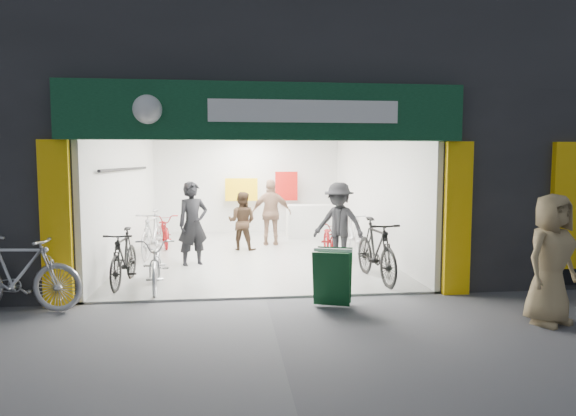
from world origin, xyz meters
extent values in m
plane|color=#56565B|center=(0.00, 0.00, 0.00)|extent=(60.00, 60.00, 0.00)
cube|color=#232326|center=(1.00, 5.00, 5.75)|extent=(16.00, 10.00, 4.50)
cube|color=#232326|center=(-5.50, 5.00, 1.75)|extent=(5.00, 10.00, 3.50)
cube|color=#232326|center=(6.00, 5.00, 1.75)|extent=(6.00, 10.00, 3.50)
cube|color=#9E9E99|center=(0.00, 4.00, 0.02)|extent=(6.00, 8.00, 0.04)
cube|color=silver|center=(0.00, 8.10, 1.60)|extent=(6.00, 0.20, 3.20)
cube|color=silver|center=(-2.95, 4.00, 1.60)|extent=(0.10, 8.00, 3.20)
cube|color=silver|center=(2.95, 4.00, 1.60)|extent=(0.10, 8.00, 3.20)
cube|color=white|center=(0.00, 4.00, 3.25)|extent=(6.00, 8.00, 0.10)
cube|color=black|center=(0.00, 0.10, 3.35)|extent=(6.00, 0.30, 0.30)
cube|color=#0C381E|center=(0.00, -0.12, 3.05)|extent=(6.40, 0.25, 0.90)
cube|color=white|center=(0.60, -0.26, 3.05)|extent=(3.00, 0.02, 0.35)
cube|color=yellow|center=(-3.25, -0.06, 1.30)|extent=(0.45, 0.12, 2.60)
cube|color=yellow|center=(3.25, -0.06, 1.30)|extent=(0.45, 0.12, 2.60)
cube|color=yellow|center=(5.20, -0.06, 1.50)|extent=(0.50, 0.12, 2.20)
cylinder|color=black|center=(-2.82, 3.40, 2.10)|extent=(0.06, 5.00, 0.06)
cube|color=silver|center=(1.80, 6.50, 0.50)|extent=(1.40, 0.60, 1.00)
cube|color=white|center=(0.00, 1.20, 3.18)|extent=(1.30, 0.35, 0.04)
cube|color=white|center=(0.00, 3.00, 3.18)|extent=(1.30, 0.35, 0.04)
cube|color=white|center=(0.00, 4.80, 3.18)|extent=(1.30, 0.35, 0.04)
cube|color=white|center=(0.00, 6.60, 3.18)|extent=(1.30, 0.35, 0.04)
imported|color=#B1B1B6|center=(-1.87, 0.89, 0.48)|extent=(0.80, 1.87, 0.96)
imported|color=black|center=(-2.50, 1.17, 0.53)|extent=(0.60, 1.78, 1.05)
imported|color=maroon|center=(-2.29, 5.41, 0.45)|extent=(0.94, 1.81, 0.90)
imported|color=#ACABB0|center=(-2.39, 3.94, 0.57)|extent=(0.74, 1.93, 1.13)
imported|color=black|center=(2.15, 0.98, 0.60)|extent=(0.72, 2.04, 1.20)
imported|color=maroon|center=(1.80, 3.57, 0.43)|extent=(0.60, 1.64, 0.85)
imported|color=silver|center=(2.50, 4.17, 0.51)|extent=(0.50, 1.70, 1.02)
imported|color=#AFAFB4|center=(-3.76, -0.30, 0.59)|extent=(2.01, 0.80, 1.17)
imported|color=black|center=(-1.36, 2.80, 0.92)|extent=(0.80, 0.69, 1.84)
imported|color=#362518|center=(-0.27, 4.64, 0.75)|extent=(0.87, 0.76, 1.50)
imported|color=black|center=(1.80, 2.66, 0.91)|extent=(1.35, 1.22, 1.81)
imported|color=#946E56|center=(0.53, 5.23, 0.90)|extent=(1.08, 0.52, 1.80)
imported|color=#998259|center=(3.84, -1.74, 0.91)|extent=(1.05, 0.88, 1.83)
cube|color=#0F3E1D|center=(0.96, -0.67, 0.46)|extent=(0.60, 0.39, 0.86)
cube|color=#0F3E1D|center=(1.08, -0.33, 0.46)|extent=(0.60, 0.39, 0.86)
cube|color=white|center=(1.02, -0.50, 0.88)|extent=(0.58, 0.25, 0.05)
camera|label=1|loc=(-0.59, -8.29, 2.27)|focal=32.00mm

